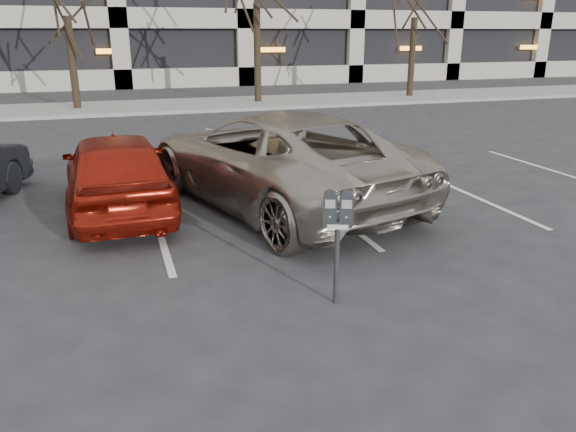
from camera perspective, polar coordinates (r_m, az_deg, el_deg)
name	(u,v)px	position (r m, az deg, el deg)	size (l,w,h in m)	color
ground	(277,256)	(7.48, -1.14, -4.05)	(140.00, 140.00, 0.00)	#28282B
sidewalk	(159,106)	(22.89, -12.95, 10.81)	(80.00, 4.00, 0.12)	gray
stall_lines	(154,214)	(9.39, -13.45, 0.17)	(16.90, 5.20, 0.00)	silver
parking_meter	(338,220)	(5.89, 5.08, -0.41)	(0.34, 0.23, 1.25)	black
suv_silver	(277,158)	(9.54, -1.17, 5.89)	(4.12, 6.25, 1.60)	#A69C8D
car_red	(117,172)	(9.52, -17.00, 4.34)	(1.61, 3.99, 1.36)	maroon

